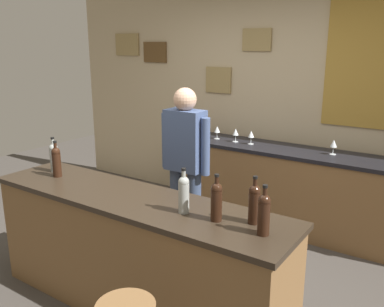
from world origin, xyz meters
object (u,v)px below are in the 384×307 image
(wine_glass_c, at_px, (251,135))
(wine_glass_d, at_px, (334,144))
(wine_glass_b, at_px, (236,132))
(wine_bottle_d, at_px, (216,200))
(coffee_mug, at_px, (190,131))
(wine_bottle_b, at_px, (56,161))
(wine_bottle_f, at_px, (264,213))
(bartender, at_px, (185,162))
(wine_bottle_e, at_px, (254,203))
(wine_glass_a, at_px, (217,130))
(wine_bottle_c, at_px, (184,193))
(wine_bottle_a, at_px, (54,157))

(wine_glass_c, bearing_deg, wine_glass_d, 4.24)
(wine_glass_c, bearing_deg, wine_glass_b, 179.47)
(wine_glass_c, bearing_deg, wine_bottle_d, -69.39)
(coffee_mug, bearing_deg, wine_bottle_b, -88.41)
(wine_glass_b, bearing_deg, wine_bottle_f, -57.83)
(bartender, xyz_separation_m, wine_bottle_e, (1.10, -0.83, 0.12))
(wine_bottle_d, distance_m, wine_glass_a, 2.37)
(wine_bottle_c, distance_m, wine_glass_b, 2.16)
(wine_bottle_a, height_order, wine_bottle_d, same)
(wine_bottle_d, distance_m, wine_glass_b, 2.25)
(wine_bottle_a, bearing_deg, wine_bottle_c, -4.08)
(wine_bottle_e, xyz_separation_m, wine_glass_c, (-0.97, 1.93, -0.05))
(wine_bottle_e, bearing_deg, wine_bottle_f, -44.33)
(wine_bottle_d, bearing_deg, bartender, 133.77)
(wine_bottle_e, relative_size, wine_glass_a, 1.97)
(wine_bottle_a, distance_m, wine_bottle_d, 1.68)
(wine_bottle_a, distance_m, coffee_mug, 1.96)
(wine_bottle_c, bearing_deg, wine_glass_a, 115.33)
(wine_bottle_c, height_order, wine_bottle_f, same)
(coffee_mug, bearing_deg, wine_bottle_d, -51.84)
(wine_glass_d, bearing_deg, wine_glass_b, -176.62)
(wine_bottle_d, distance_m, wine_bottle_e, 0.23)
(wine_bottle_b, xyz_separation_m, wine_glass_b, (0.59, 2.01, -0.05))
(wine_bottle_a, relative_size, wine_glass_c, 1.97)
(wine_bottle_c, distance_m, wine_bottle_f, 0.57)
(wine_glass_a, relative_size, wine_glass_c, 1.00)
(wine_glass_d, bearing_deg, wine_bottle_c, -99.94)
(wine_bottle_d, bearing_deg, wine_bottle_e, 24.68)
(wine_bottle_a, bearing_deg, wine_bottle_e, 0.16)
(bartender, relative_size, wine_bottle_a, 5.29)
(bartender, relative_size, coffee_mug, 12.96)
(wine_glass_a, xyz_separation_m, wine_glass_b, (0.25, -0.01, 0.00))
(wine_bottle_c, bearing_deg, coffee_mug, 123.62)
(wine_bottle_a, height_order, wine_bottle_e, same)
(wine_bottle_c, height_order, coffee_mug, wine_bottle_c)
(wine_bottle_e, bearing_deg, wine_bottle_d, -155.32)
(wine_glass_a, bearing_deg, wine_glass_d, 2.27)
(wine_bottle_e, distance_m, wine_glass_d, 2.00)
(wine_bottle_f, height_order, wine_glass_b, wine_bottle_f)
(wine_bottle_d, relative_size, wine_glass_d, 1.97)
(coffee_mug, bearing_deg, wine_glass_b, -1.71)
(wine_bottle_c, xyz_separation_m, wine_bottle_d, (0.24, 0.01, 0.00))
(wine_bottle_b, distance_m, wine_glass_a, 2.05)
(wine_glass_a, relative_size, wine_glass_b, 1.00)
(bartender, xyz_separation_m, wine_bottle_c, (0.65, -0.94, 0.12))
(wine_bottle_f, bearing_deg, wine_bottle_a, 176.92)
(wine_bottle_e, distance_m, wine_glass_a, 2.41)
(wine_bottle_d, height_order, wine_bottle_f, same)
(wine_bottle_b, height_order, coffee_mug, wine_bottle_b)
(wine_bottle_d, xyz_separation_m, wine_glass_d, (0.13, 2.09, -0.05))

